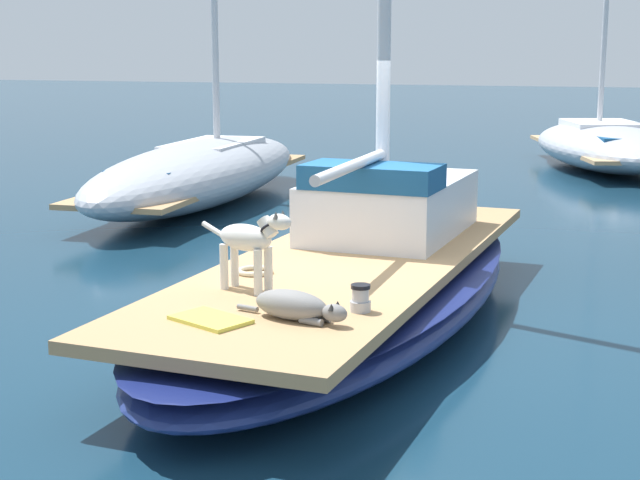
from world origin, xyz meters
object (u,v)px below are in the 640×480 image
(moored_boat_port_side, at_px, (201,171))
(deck_winch, at_px, (360,299))
(dog_grey, at_px, (295,306))
(deck_towel, at_px, (210,319))
(moored_boat_far_astern, at_px, (607,145))
(dog_white, at_px, (250,241))
(coiled_rope, at_px, (255,271))
(sailboat_main, at_px, (352,289))

(moored_boat_port_side, bearing_deg, deck_winch, -57.50)
(dog_grey, height_order, deck_towel, dog_grey)
(dog_grey, height_order, moored_boat_far_astern, moored_boat_far_astern)
(dog_white, bearing_deg, moored_boat_port_side, 117.88)
(moored_boat_port_side, height_order, moored_boat_far_astern, moored_boat_far_astern)
(coiled_rope, bearing_deg, moored_boat_port_side, 118.59)
(deck_towel, bearing_deg, deck_winch, 31.98)
(deck_towel, height_order, moored_boat_port_side, moored_boat_port_side)
(dog_white, xyz_separation_m, coiled_rope, (-0.20, 0.60, -0.40))
(sailboat_main, relative_size, moored_boat_port_side, 0.95)
(deck_towel, distance_m, moored_boat_port_side, 9.54)
(deck_towel, bearing_deg, dog_white, 93.49)
(dog_white, xyz_separation_m, deck_towel, (0.06, -0.91, -0.41))
(dog_white, distance_m, deck_towel, 1.00)
(moored_boat_far_astern, bearing_deg, deck_towel, -98.36)
(dog_grey, bearing_deg, sailboat_main, 95.46)
(deck_winch, xyz_separation_m, moored_boat_port_side, (-5.09, 8.00, -0.20))
(sailboat_main, distance_m, deck_towel, 2.52)
(coiled_rope, relative_size, moored_boat_far_astern, 0.05)
(moored_boat_far_astern, bearing_deg, coiled_rope, -100.25)
(dog_grey, relative_size, deck_winch, 4.50)
(dog_white, bearing_deg, dog_grey, -46.91)
(sailboat_main, bearing_deg, deck_towel, -98.37)
(coiled_rope, bearing_deg, deck_winch, -36.33)
(deck_winch, distance_m, deck_towel, 1.15)
(dog_white, relative_size, deck_winch, 4.37)
(dog_grey, bearing_deg, coiled_rope, 123.26)
(dog_white, relative_size, dog_grey, 0.97)
(dog_grey, height_order, coiled_rope, dog_grey)
(sailboat_main, height_order, deck_winch, deck_winch)
(moored_boat_far_astern, bearing_deg, dog_grey, -96.40)
(moored_boat_port_side, xyz_separation_m, moored_boat_far_astern, (6.45, 7.18, -0.02))
(dog_white, distance_m, dog_grey, 0.98)
(dog_grey, relative_size, moored_boat_port_side, 0.12)
(dog_white, relative_size, deck_towel, 1.64)
(deck_winch, distance_m, moored_boat_port_side, 9.48)
(dog_grey, bearing_deg, deck_towel, -157.87)
(dog_grey, bearing_deg, dog_white, 133.09)
(deck_winch, relative_size, moored_boat_far_astern, 0.03)
(moored_boat_far_astern, bearing_deg, deck_winch, -95.09)
(deck_winch, bearing_deg, coiled_rope, 143.67)
(dog_white, bearing_deg, deck_towel, -86.51)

